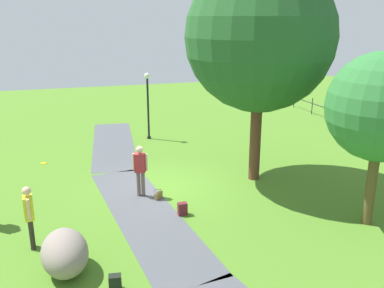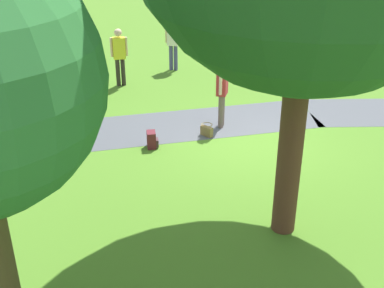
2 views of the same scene
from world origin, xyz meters
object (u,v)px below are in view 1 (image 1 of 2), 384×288
object	(u,v)px
woman_with_handbag	(140,167)
frisbee_on_grass	(44,163)
backpack_by_boulder	(115,283)
young_tree_near_path	(382,108)
passerby_on_path	(29,213)
lamp_post	(148,98)
spare_backpack_on_lawn	(182,209)
handbag_on_grass	(158,195)
large_shade_tree	(260,37)
lawn_boulder	(65,253)

from	to	relation	value
woman_with_handbag	frisbee_on_grass	xyz separation A→B (m)	(-4.48, -3.35, -1.04)
backpack_by_boulder	frisbee_on_grass	bearing A→B (deg)	-169.02
young_tree_near_path	passerby_on_path	world-z (taller)	young_tree_near_path
lamp_post	spare_backpack_on_lawn	distance (m)	8.94
lamp_post	backpack_by_boulder	bearing A→B (deg)	-14.87
handbag_on_grass	large_shade_tree	bearing A→B (deg)	101.35
large_shade_tree	lawn_boulder	world-z (taller)	large_shade_tree
lawn_boulder	frisbee_on_grass	xyz separation A→B (m)	(-8.42, -0.79, -0.51)
young_tree_near_path	lamp_post	size ratio (longest dim) A/B	1.53
lawn_boulder	passerby_on_path	xyz separation A→B (m)	(-1.40, -0.83, 0.51)
spare_backpack_on_lawn	passerby_on_path	bearing A→B (deg)	-80.52
lawn_boulder	woman_with_handbag	xyz separation A→B (m)	(-3.94, 2.55, 0.53)
young_tree_near_path	lamp_post	distance (m)	11.82
large_shade_tree	passerby_on_path	distance (m)	9.32
handbag_on_grass	backpack_by_boulder	size ratio (longest dim) A/B	0.96
young_tree_near_path	woman_with_handbag	size ratio (longest dim) A/B	2.84
passerby_on_path	spare_backpack_on_lawn	world-z (taller)	passerby_on_path
passerby_on_path	frisbee_on_grass	xyz separation A→B (m)	(-7.02, 0.04, -1.02)
large_shade_tree	frisbee_on_grass	xyz separation A→B (m)	(-4.14, -7.76, -5.24)
lawn_boulder	passerby_on_path	distance (m)	1.70
large_shade_tree	handbag_on_grass	world-z (taller)	large_shade_tree
lamp_post	frisbee_on_grass	distance (m)	5.93
young_tree_near_path	woman_with_handbag	distance (m)	7.69
lawn_boulder	handbag_on_grass	size ratio (longest dim) A/B	4.48
lawn_boulder	backpack_by_boulder	size ratio (longest dim) A/B	4.29
handbag_on_grass	lawn_boulder	bearing A→B (deg)	-41.28
spare_backpack_on_lawn	young_tree_near_path	bearing A→B (deg)	67.34
young_tree_near_path	backpack_by_boulder	xyz separation A→B (m)	(1.06, -7.61, -3.34)
woman_with_handbag	handbag_on_grass	xyz separation A→B (m)	(0.45, 0.51, -0.91)
large_shade_tree	backpack_by_boulder	bearing A→B (deg)	-47.85
passerby_on_path	backpack_by_boulder	bearing A→B (deg)	37.19
large_shade_tree	passerby_on_path	size ratio (longest dim) A/B	4.48
lamp_post	passerby_on_path	size ratio (longest dim) A/B	1.88
lamp_post	frisbee_on_grass	xyz separation A→B (m)	(2.42, -5.01, -2.06)
lawn_boulder	woman_with_handbag	bearing A→B (deg)	147.07
large_shade_tree	young_tree_near_path	bearing A→B (deg)	21.55
lamp_post	large_shade_tree	bearing A→B (deg)	22.71
lamp_post	woman_with_handbag	bearing A→B (deg)	-13.54
spare_backpack_on_lawn	handbag_on_grass	bearing A→B (deg)	-161.49
backpack_by_boulder	frisbee_on_grass	xyz separation A→B (m)	(-9.50, -1.84, -0.18)
young_tree_near_path	handbag_on_grass	xyz separation A→B (m)	(-3.51, -5.59, -3.39)
handbag_on_grass	spare_backpack_on_lawn	size ratio (longest dim) A/B	0.96
large_shade_tree	lawn_boulder	size ratio (longest dim) A/B	4.60
lamp_post	handbag_on_grass	size ratio (longest dim) A/B	8.66
passerby_on_path	frisbee_on_grass	bearing A→B (deg)	179.70
lawn_boulder	young_tree_near_path	bearing A→B (deg)	89.88
spare_backpack_on_lawn	frisbee_on_grass	world-z (taller)	spare_backpack_on_lawn
lamp_post	passerby_on_path	distance (m)	10.75
lamp_post	spare_backpack_on_lawn	size ratio (longest dim) A/B	8.31
handbag_on_grass	frisbee_on_grass	distance (m)	6.26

